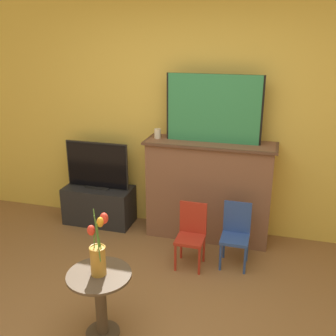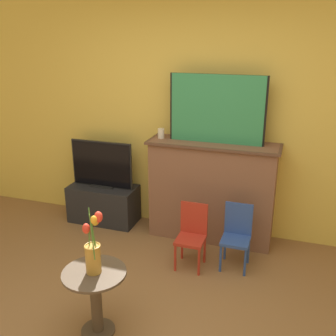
% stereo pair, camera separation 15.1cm
% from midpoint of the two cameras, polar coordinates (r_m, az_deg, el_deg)
% --- Properties ---
extents(wall_back, '(8.00, 0.06, 2.70)m').
position_cam_midpoint_polar(wall_back, '(4.29, 3.05, 8.16)').
color(wall_back, '#EAC651').
rests_on(wall_back, ground).
extents(fireplace_mantel, '(1.37, 0.43, 1.09)m').
position_cam_midpoint_polar(fireplace_mantel, '(4.26, 4.94, -3.10)').
color(fireplace_mantel, brown).
rests_on(fireplace_mantel, ground).
extents(painting, '(0.98, 0.03, 0.69)m').
position_cam_midpoint_polar(painting, '(4.02, 5.55, 8.53)').
color(painting, black).
rests_on(painting, fireplace_mantel).
extents(mantel_candle, '(0.07, 0.07, 0.10)m').
position_cam_midpoint_polar(mantel_candle, '(4.22, -2.56, 5.02)').
color(mantel_candle, silver).
rests_on(mantel_candle, fireplace_mantel).
extents(tv_stand, '(0.80, 0.39, 0.44)m').
position_cam_midpoint_polar(tv_stand, '(4.77, -10.84, -5.28)').
color(tv_stand, '#232326').
rests_on(tv_stand, ground).
extents(tv_monitor, '(0.75, 0.12, 0.55)m').
position_cam_midpoint_polar(tv_monitor, '(4.60, -11.18, 0.28)').
color(tv_monitor, black).
rests_on(tv_monitor, tv_stand).
extents(chair_red, '(0.26, 0.26, 0.63)m').
position_cam_midpoint_polar(chair_red, '(3.83, 2.28, -9.26)').
color(chair_red, '#B22D1E').
rests_on(chair_red, ground).
extents(chair_blue, '(0.26, 0.26, 0.63)m').
position_cam_midpoint_polar(chair_blue, '(3.88, 8.70, -9.10)').
color(chair_blue, '#2D4C99').
rests_on(chair_blue, ground).
extents(side_table, '(0.47, 0.47, 0.53)m').
position_cam_midpoint_polar(side_table, '(3.07, -11.24, -17.71)').
color(side_table, '#4C3D2D').
rests_on(side_table, ground).
extents(vase_tulips, '(0.17, 0.20, 0.51)m').
position_cam_midpoint_polar(vase_tulips, '(2.86, -11.62, -11.74)').
color(vase_tulips, '#B78433').
rests_on(vase_tulips, side_table).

